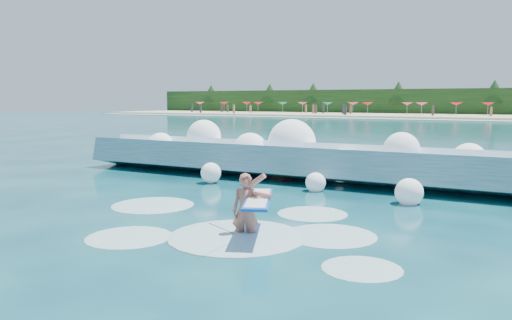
% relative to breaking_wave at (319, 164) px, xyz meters
% --- Properties ---
extents(ground, '(200.00, 200.00, 0.00)m').
position_rel_breaking_wave_xyz_m(ground, '(-1.61, -6.52, -0.59)').
color(ground, '#072C3D').
rests_on(ground, ground).
extents(beach, '(140.00, 20.00, 0.40)m').
position_rel_breaking_wave_xyz_m(beach, '(-1.61, 71.48, -0.39)').
color(beach, tan).
rests_on(beach, ground).
extents(wet_band, '(140.00, 5.00, 0.08)m').
position_rel_breaking_wave_xyz_m(wet_band, '(-1.61, 60.48, -0.55)').
color(wet_band, silver).
rests_on(wet_band, ground).
extents(treeline, '(140.00, 4.00, 5.00)m').
position_rel_breaking_wave_xyz_m(treeline, '(-1.61, 81.48, 1.91)').
color(treeline, black).
rests_on(treeline, ground).
extents(breaking_wave, '(19.59, 2.98, 1.69)m').
position_rel_breaking_wave_xyz_m(breaking_wave, '(0.00, 0.00, 0.00)').
color(breaking_wave, teal).
rests_on(breaking_wave, ground).
extents(rock_cluster, '(7.89, 3.15, 1.24)m').
position_rel_breaking_wave_xyz_m(rock_cluster, '(-1.73, 0.70, -0.20)').
color(rock_cluster, black).
rests_on(rock_cluster, ground).
extents(surfer_with_board, '(1.39, 2.83, 1.64)m').
position_rel_breaking_wave_xyz_m(surfer_with_board, '(1.55, -7.85, 0.01)').
color(surfer_with_board, '#A45D4C').
rests_on(surfer_with_board, ground).
extents(wave_spray, '(15.69, 4.66, 2.25)m').
position_rel_breaking_wave_xyz_m(wave_spray, '(-0.51, 0.03, 0.50)').
color(wave_spray, white).
rests_on(wave_spray, ground).
extents(surf_foam, '(8.53, 5.79, 0.15)m').
position_rel_breaking_wave_xyz_m(surf_foam, '(0.86, -7.45, -0.59)').
color(surf_foam, silver).
rests_on(surf_foam, ground).
extents(beach_umbrellas, '(110.42, 6.10, 0.50)m').
position_rel_breaking_wave_xyz_m(beach_umbrellas, '(-1.70, 73.56, 1.66)').
color(beach_umbrellas, '#E8447B').
rests_on(beach_umbrellas, ground).
extents(beachgoers, '(103.30, 11.43, 1.93)m').
position_rel_breaking_wave_xyz_m(beachgoers, '(1.97, 69.24, 0.54)').
color(beachgoers, '#3F332D').
rests_on(beachgoers, ground).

